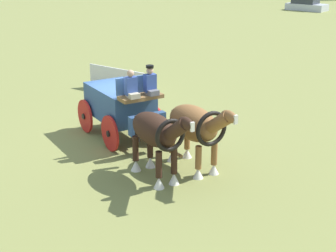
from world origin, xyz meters
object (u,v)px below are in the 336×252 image
Objects in this scene: show_wagon at (122,104)px; parked_vehicle_a at (306,5)px; draft_horse_near at (196,126)px; draft_horse_off at (157,133)px.

show_wagon is 40.07m from parked_vehicle_a.
draft_horse_near is at bearing -70.19° from parked_vehicle_a.
show_wagon is at bearing -74.58° from parked_vehicle_a.
parked_vehicle_a is at bearing 109.81° from draft_horse_near.
draft_horse_off reaches higher than parked_vehicle_a.
draft_horse_off is at bearing -109.02° from draft_horse_near.
draft_horse_near is at bearing -9.12° from show_wagon.
draft_horse_off is at bearing -30.45° from show_wagon.
show_wagon reaches higher than parked_vehicle_a.
draft_horse_near is at bearing 70.98° from draft_horse_off.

